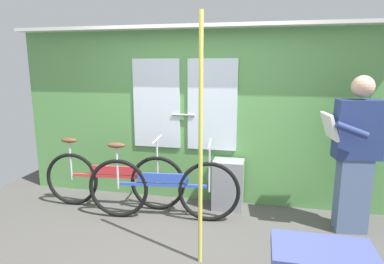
{
  "coord_description": "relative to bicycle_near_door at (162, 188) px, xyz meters",
  "views": [
    {
      "loc": [
        0.75,
        -2.59,
        1.7
      ],
      "look_at": [
        0.05,
        0.67,
        1.02
      ],
      "focal_mm": 30.94,
      "sensor_mm": 36.0,
      "label": 1
    }
  ],
  "objects": [
    {
      "name": "ground_plane",
      "position": [
        0.3,
        -0.71,
        -0.38
      ],
      "size": [
        5.66,
        4.35,
        0.04
      ],
      "primitive_type": "cube",
      "color": "#474442"
    },
    {
      "name": "train_door_wall",
      "position": [
        0.29,
        0.66,
        0.76
      ],
      "size": [
        4.66,
        0.28,
        2.15
      ],
      "color": "#56934C",
      "rests_on": "ground_plane"
    },
    {
      "name": "bicycle_near_door",
      "position": [
        0.0,
        0.0,
        0.0
      ],
      "size": [
        1.69,
        0.44,
        0.89
      ],
      "rotation": [
        0.0,
        0.0,
        0.11
      ],
      "color": "black",
      "rests_on": "ground_plane"
    },
    {
      "name": "bicycle_leaning_behind",
      "position": [
        -0.67,
        0.18,
        -0.01
      ],
      "size": [
        1.72,
        0.44,
        0.87
      ],
      "rotation": [
        0.0,
        0.0,
        0.08
      ],
      "color": "black",
      "rests_on": "ground_plane"
    },
    {
      "name": "passenger_reading_newspaper",
      "position": [
        1.97,
        0.15,
        0.48
      ],
      "size": [
        0.58,
        0.5,
        1.6
      ],
      "rotation": [
        0.0,
        0.0,
        3.26
      ],
      "color": "slate",
      "rests_on": "ground_plane"
    },
    {
      "name": "trash_bin_by_wall",
      "position": [
        0.68,
        0.44,
        -0.07
      ],
      "size": [
        0.36,
        0.28,
        0.59
      ],
      "primitive_type": "cube",
      "color": "gray",
      "rests_on": "ground_plane"
    },
    {
      "name": "handrail_pole",
      "position": [
        0.56,
        -0.72,
        0.69
      ],
      "size": [
        0.04,
        0.04,
        2.11
      ],
      "primitive_type": "cylinder",
      "color": "#C6C14C",
      "rests_on": "ground_plane"
    }
  ]
}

